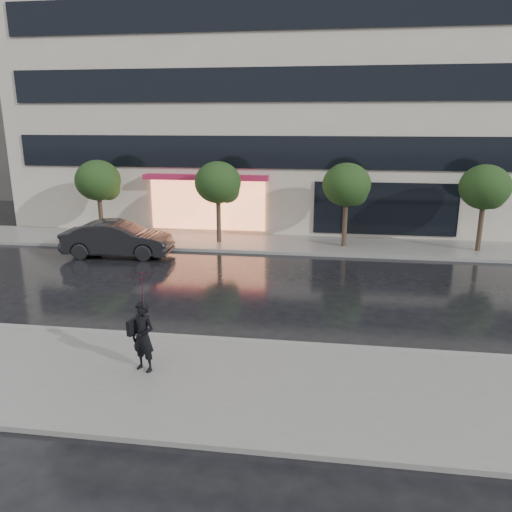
# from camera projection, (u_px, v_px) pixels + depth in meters

# --- Properties ---
(ground) EXTENTS (120.00, 120.00, 0.00)m
(ground) POSITION_uv_depth(u_px,v_px,m) (247.00, 330.00, 14.38)
(ground) COLOR black
(ground) RESTS_ON ground
(sidewalk_near) EXTENTS (60.00, 4.50, 0.12)m
(sidewalk_near) POSITION_uv_depth(u_px,v_px,m) (224.00, 385.00, 11.26)
(sidewalk_near) COLOR slate
(sidewalk_near) RESTS_ON ground
(sidewalk_far) EXTENTS (60.00, 3.50, 0.12)m
(sidewalk_far) POSITION_uv_depth(u_px,v_px,m) (281.00, 244.00, 24.15)
(sidewalk_far) COLOR slate
(sidewalk_far) RESTS_ON ground
(curb_near) EXTENTS (60.00, 0.25, 0.14)m
(curb_near) POSITION_uv_depth(u_px,v_px,m) (241.00, 342.00, 13.41)
(curb_near) COLOR gray
(curb_near) RESTS_ON ground
(curb_far) EXTENTS (60.00, 0.25, 0.14)m
(curb_far) POSITION_uv_depth(u_px,v_px,m) (277.00, 253.00, 22.48)
(curb_far) COLOR gray
(curb_far) RESTS_ON ground
(office_building) EXTENTS (30.00, 12.76, 18.00)m
(office_building) POSITION_uv_depth(u_px,v_px,m) (295.00, 64.00, 29.17)
(office_building) COLOR beige
(office_building) RESTS_ON ground
(tree_far_west) EXTENTS (2.20, 2.20, 3.99)m
(tree_far_west) POSITION_uv_depth(u_px,v_px,m) (100.00, 182.00, 24.42)
(tree_far_west) COLOR #33261C
(tree_far_west) RESTS_ON ground
(tree_mid_west) EXTENTS (2.20, 2.20, 3.99)m
(tree_mid_west) POSITION_uv_depth(u_px,v_px,m) (219.00, 184.00, 23.59)
(tree_mid_west) COLOR #33261C
(tree_mid_west) RESTS_ON ground
(tree_mid_east) EXTENTS (2.20, 2.20, 3.99)m
(tree_mid_east) POSITION_uv_depth(u_px,v_px,m) (348.00, 186.00, 22.77)
(tree_mid_east) COLOR #33261C
(tree_mid_east) RESTS_ON ground
(tree_far_east) EXTENTS (2.20, 2.20, 3.99)m
(tree_far_east) POSITION_uv_depth(u_px,v_px,m) (486.00, 189.00, 21.94)
(tree_far_east) COLOR #33261C
(tree_far_east) RESTS_ON ground
(parked_car) EXTENTS (4.84, 1.94, 1.57)m
(parked_car) POSITION_uv_depth(u_px,v_px,m) (118.00, 239.00, 21.96)
(parked_car) COLOR black
(parked_car) RESTS_ON ground
(pedestrian_with_umbrella) EXTENTS (1.31, 1.32, 2.46)m
(pedestrian_with_umbrella) POSITION_uv_depth(u_px,v_px,m) (142.00, 305.00, 11.38)
(pedestrian_with_umbrella) COLOR black
(pedestrian_with_umbrella) RESTS_ON sidewalk_near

